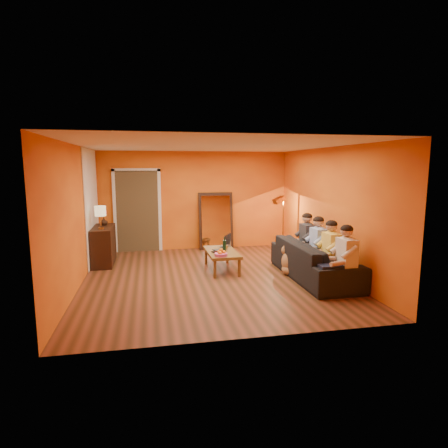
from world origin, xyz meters
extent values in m
cube|color=brown|center=(0.00, 0.00, 0.00)|extent=(5.00, 5.50, 0.00)
cube|color=white|center=(0.00, 0.00, 2.60)|extent=(5.00, 5.50, 0.00)
cube|color=orange|center=(0.00, 2.75, 1.30)|extent=(5.00, 0.00, 2.60)
cube|color=orange|center=(-2.50, 0.00, 1.30)|extent=(0.00, 5.50, 2.60)
cube|color=orange|center=(2.50, 0.00, 1.30)|extent=(0.00, 5.50, 2.60)
cube|color=white|center=(-2.48, 1.75, 1.30)|extent=(0.02, 1.90, 2.58)
cube|color=#3F2D19|center=(-1.50, 2.83, 1.05)|extent=(1.06, 0.30, 2.10)
cube|color=white|center=(-2.07, 2.71, 1.05)|extent=(0.08, 0.06, 2.20)
cube|color=white|center=(-0.93, 2.71, 1.05)|extent=(0.08, 0.06, 2.20)
cube|color=white|center=(-1.50, 2.71, 2.12)|extent=(1.22, 0.06, 0.08)
cube|color=black|center=(0.55, 2.63, 0.76)|extent=(0.92, 0.27, 1.51)
cube|color=white|center=(0.55, 2.59, 0.76)|extent=(0.78, 0.21, 1.35)
cube|color=black|center=(-2.24, 1.55, 0.42)|extent=(0.44, 1.18, 0.85)
imported|color=black|center=(2.00, -0.41, 0.36)|extent=(2.48, 0.97, 0.72)
cylinder|color=black|center=(0.35, 0.44, 0.58)|extent=(0.07, 0.07, 0.31)
imported|color=#B27F3F|center=(0.42, 0.61, 0.47)|extent=(0.12, 0.12, 0.09)
imported|color=black|center=(0.48, 0.84, 0.43)|extent=(0.36, 0.35, 0.02)
imported|color=black|center=(0.12, 0.29, 0.43)|extent=(0.30, 0.33, 0.02)
imported|color=red|center=(0.13, 0.30, 0.45)|extent=(0.24, 0.29, 0.02)
imported|color=black|center=(0.12, 0.28, 0.47)|extent=(0.25, 0.29, 0.02)
imported|color=black|center=(-2.24, 1.80, 0.94)|extent=(0.17, 0.17, 0.18)
camera|label=1|loc=(-1.17, -7.17, 2.21)|focal=30.00mm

